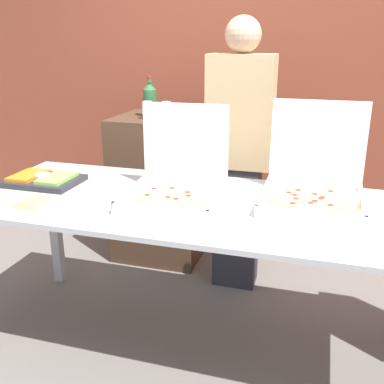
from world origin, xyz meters
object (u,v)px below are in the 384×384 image
paper_plate_front_right (34,203)px  pizza_box_far_right (313,185)px  soda_can_colored (148,110)px  soda_bottle (150,99)px  person_guest_cap (239,154)px  veggie_tray (43,180)px  soda_can_silver (166,111)px  pizza_box_far_left (176,183)px

paper_plate_front_right → pizza_box_far_right: bearing=18.7°
soda_can_colored → paper_plate_front_right: bearing=-95.9°
soda_bottle → person_guest_cap: bearing=-21.9°
pizza_box_far_right → paper_plate_front_right: size_ratio=2.19×
veggie_tray → soda_can_silver: soda_can_silver is taller
soda_bottle → soda_can_silver: (0.16, -0.10, -0.06)m
pizza_box_far_left → person_guest_cap: bearing=73.9°
pizza_box_far_left → soda_can_colored: pizza_box_far_left is taller
soda_can_silver → veggie_tray: bearing=-114.9°
soda_bottle → soda_can_colored: (0.03, -0.11, -0.06)m
pizza_box_far_right → soda_can_colored: pizza_box_far_right is taller
pizza_box_far_left → veggie_tray: 0.78m
pizza_box_far_right → person_guest_cap: size_ratio=0.28×
veggie_tray → person_guest_cap: 1.19m
soda_can_colored → pizza_box_far_left: bearing=-60.7°
pizza_box_far_left → soda_can_silver: 1.00m
paper_plate_front_right → person_guest_cap: size_ratio=0.13×
veggie_tray → soda_can_colored: size_ratio=3.23×
soda_bottle → veggie_tray: bearing=-104.5°
veggie_tray → soda_can_colored: (0.28, 0.87, 0.27)m
paper_plate_front_right → soda_can_silver: bearing=78.0°
veggie_tray → pizza_box_far_right: bearing=5.0°
pizza_box_far_right → veggie_tray: pizza_box_far_right is taller
pizza_box_far_right → person_guest_cap: bearing=129.9°
veggie_tray → pizza_box_far_left: bearing=-1.8°
soda_bottle → pizza_box_far_right: bearing=-36.0°
pizza_box_far_right → pizza_box_far_left: bearing=-166.8°
soda_bottle → soda_can_colored: bearing=-76.4°
soda_can_silver → soda_can_colored: (-0.13, -0.01, 0.00)m
soda_bottle → soda_can_colored: soda_bottle is taller
soda_can_silver → pizza_box_far_left: bearing=-67.8°
paper_plate_front_right → pizza_box_far_left: bearing=24.4°
pizza_box_far_right → person_guest_cap: (-0.47, 0.57, -0.01)m
veggie_tray → person_guest_cap: bearing=36.0°
paper_plate_front_right → soda_can_colored: soda_can_colored is taller
pizza_box_far_left → paper_plate_front_right: size_ratio=2.17×
soda_can_silver → soda_can_colored: same height
veggie_tray → soda_bottle: size_ratio=1.42×
soda_can_colored → person_guest_cap: bearing=-14.5°
soda_can_colored → soda_bottle: bearing=103.6°
veggie_tray → soda_can_silver: (0.41, 0.88, 0.27)m
paper_plate_front_right → soda_can_colored: 1.22m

